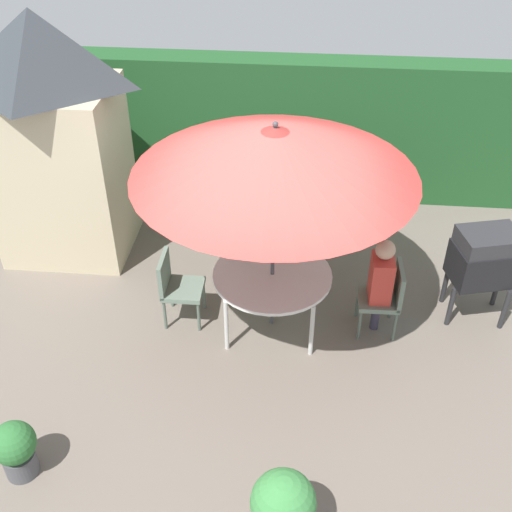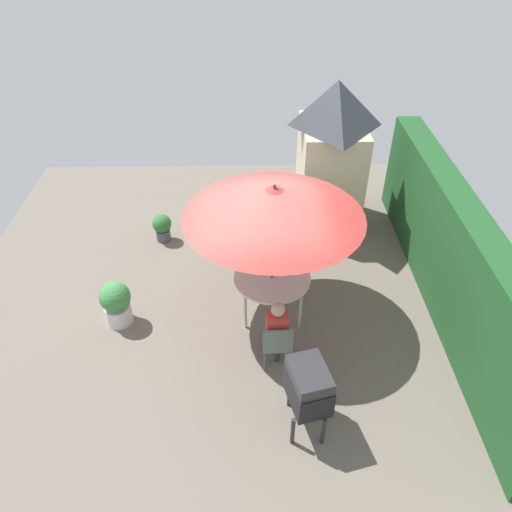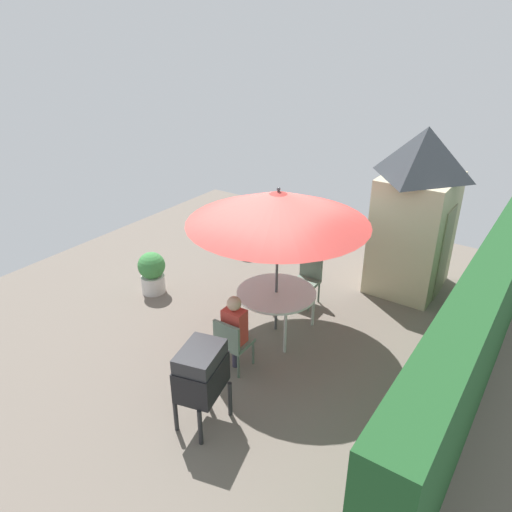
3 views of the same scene
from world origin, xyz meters
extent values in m
plane|color=#6B6056|center=(0.00, 0.00, 0.00)|extent=(11.00, 11.00, 0.00)
cube|color=#1E4C23|center=(0.00, 3.50, 1.06)|extent=(7.36, 0.52, 2.12)
cube|color=#C6B793|center=(-2.77, 1.72, 1.16)|extent=(1.59, 1.28, 2.32)
pyramid|color=#33383D|center=(-2.77, 1.72, 2.77)|extent=(1.68, 1.36, 0.90)
cube|color=gray|center=(-2.77, 2.37, 0.91)|extent=(0.67, 0.03, 1.81)
cylinder|color=white|center=(0.07, 0.37, 0.73)|extent=(1.36, 1.36, 0.04)
cylinder|color=beige|center=(-0.40, -0.11, 0.36)|extent=(0.05, 0.05, 0.71)
cylinder|color=beige|center=(0.55, -0.11, 0.36)|extent=(0.05, 0.05, 0.71)
cylinder|color=beige|center=(-0.40, 0.84, 0.36)|extent=(0.05, 0.05, 0.71)
cylinder|color=beige|center=(0.55, 0.84, 0.36)|extent=(0.05, 0.05, 0.71)
cylinder|color=#4C4C51|center=(0.07, 0.37, 1.27)|extent=(0.04, 0.04, 2.55)
cone|color=#B73833|center=(0.07, 0.37, 2.29)|extent=(2.94, 2.94, 0.52)
sphere|color=#4C4C51|center=(0.07, 0.37, 2.58)|extent=(0.06, 0.06, 0.06)
cube|color=black|center=(2.48, 0.75, 0.78)|extent=(0.80, 0.66, 0.45)
cube|color=#2B2B2E|center=(2.48, 0.75, 1.10)|extent=(0.76, 0.62, 0.20)
cylinder|color=#262628|center=(2.17, 0.54, 0.28)|extent=(0.06, 0.06, 0.55)
cylinder|color=#262628|center=(2.79, 0.54, 0.28)|extent=(0.06, 0.06, 0.55)
cylinder|color=#262628|center=(2.17, 0.96, 0.28)|extent=(0.06, 0.06, 0.55)
cylinder|color=#262628|center=(2.79, 0.96, 0.28)|extent=(0.06, 0.06, 0.55)
cube|color=slate|center=(1.29, 0.39, 0.45)|extent=(0.47, 0.47, 0.06)
cube|color=slate|center=(1.50, 0.40, 0.68)|extent=(0.06, 0.46, 0.45)
cylinder|color=#516155|center=(1.50, 0.20, 0.23)|extent=(0.04, 0.04, 0.45)
cylinder|color=#516155|center=(1.49, 0.60, 0.23)|extent=(0.04, 0.04, 0.45)
cylinder|color=#516155|center=(1.10, 0.19, 0.23)|extent=(0.04, 0.04, 0.45)
cylinder|color=#516155|center=(1.09, 0.59, 0.23)|extent=(0.04, 0.04, 0.45)
cube|color=slate|center=(-0.97, 0.36, 0.45)|extent=(0.46, 0.46, 0.06)
cube|color=slate|center=(-1.18, 0.36, 0.68)|extent=(0.05, 0.46, 0.45)
cylinder|color=#516155|center=(-1.17, 0.56, 0.23)|extent=(0.04, 0.04, 0.45)
cylinder|color=#516155|center=(-1.17, 0.16, 0.23)|extent=(0.04, 0.04, 0.45)
cylinder|color=#516155|center=(-0.77, 0.56, 0.23)|extent=(0.04, 0.04, 0.45)
cylinder|color=#516155|center=(-0.77, 0.16, 0.23)|extent=(0.04, 0.04, 0.45)
cylinder|color=#4C4C51|center=(-2.11, -1.89, 0.13)|extent=(0.30, 0.30, 0.25)
sphere|color=#2D6B33|center=(-2.11, -1.89, 0.42)|extent=(0.41, 0.41, 0.41)
cylinder|color=silver|center=(0.35, -2.35, 0.18)|extent=(0.47, 0.47, 0.36)
sphere|color=#3D8442|center=(0.35, -2.35, 0.59)|extent=(0.54, 0.54, 0.54)
cube|color=#CC3D33|center=(1.29, 0.39, 0.76)|extent=(0.25, 0.34, 0.55)
sphere|color=tan|center=(1.29, 0.39, 1.15)|extent=(0.22, 0.22, 0.22)
cylinder|color=#383347|center=(1.29, 0.39, 0.24)|extent=(0.10, 0.10, 0.48)
camera|label=1|loc=(0.39, -5.19, 5.16)|focal=44.02mm
camera|label=2|loc=(6.61, -0.04, 6.36)|focal=34.50mm
camera|label=3|loc=(6.10, 4.09, 4.87)|focal=33.71mm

